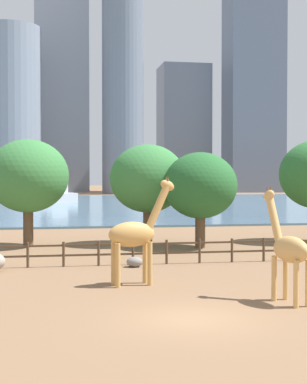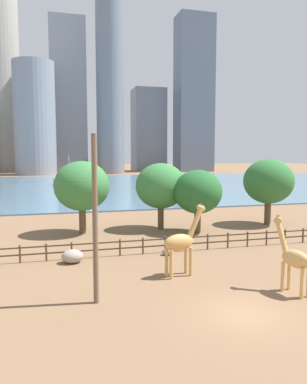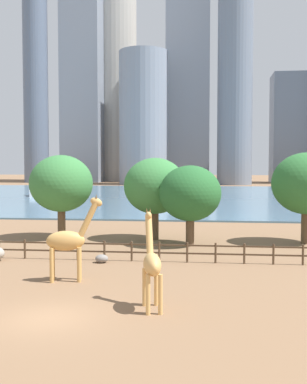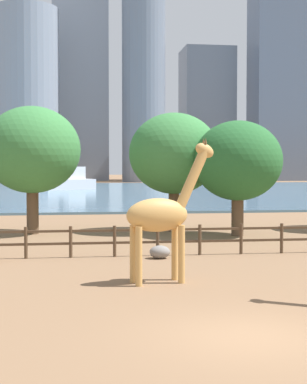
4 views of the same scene
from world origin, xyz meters
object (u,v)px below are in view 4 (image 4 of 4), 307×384
Objects in this scene: tree_left_small at (174,154)px; tree_left_large at (238,161)px; boulder_near_fence at (160,252)px; boat_ferry at (70,182)px; tree_center_broad at (32,150)px; giraffe_companion at (162,214)px.

tree_left_large is at bearing -40.73° from tree_left_small.
boulder_near_fence is 69.56m from boat_ferry.
tree_left_large is 0.72× the size of boat_ferry.
tree_center_broad is (-5.71, 9.79, 4.41)m from boulder_near_fence.
tree_left_large is 11.39m from tree_center_broad.
giraffe_companion is 13.78m from tree_left_large.
tree_left_small is (2.33, 9.90, 4.24)m from boulder_near_fence.
tree_left_small is at bearing 0.75° from tree_center_broad.
boulder_near_fence is (0.67, 4.97, -1.94)m from giraffe_companion.
tree_center_broad is at bearing 62.38° from boat_ferry.
boat_ferry is at bearing 95.83° from tree_left_small.
tree_center_broad reaches higher than giraffe_companion.
tree_left_large is 0.91× the size of tree_left_small.
tree_left_small is (3.00, 14.87, 2.29)m from giraffe_companion.
boulder_near_fence is at bearing -103.27° from tree_left_small.
boat_ferry reaches higher than giraffe_companion.
boulder_near_fence is at bearing 70.30° from giraffe_companion.
boulder_near_fence is 11.02m from tree_left_small.
giraffe_companion is 5.57× the size of boulder_near_fence.
tree_center_broad is at bearing 167.22° from tree_left_large.
boat_ferry reaches higher than tree_left_small.
giraffe_companion is 15.79m from tree_center_broad.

